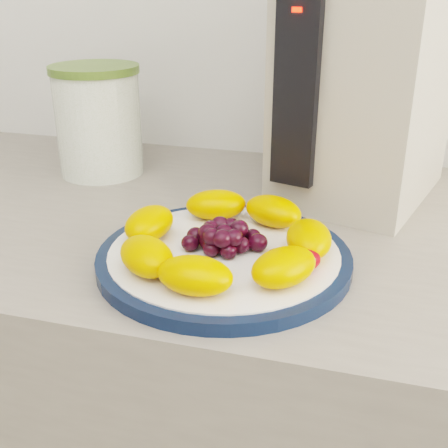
# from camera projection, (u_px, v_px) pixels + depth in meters

# --- Properties ---
(plate_rim) EXTENTS (0.29, 0.29, 0.01)m
(plate_rim) POSITION_uv_depth(u_px,v_px,m) (224.00, 258.00, 0.64)
(plate_rim) COLOR #0B1A36
(plate_rim) RESTS_ON counter
(plate_face) EXTENTS (0.26, 0.26, 0.02)m
(plate_face) POSITION_uv_depth(u_px,v_px,m) (224.00, 257.00, 0.64)
(plate_face) COLOR white
(plate_face) RESTS_ON counter
(canister) EXTENTS (0.17, 0.17, 0.16)m
(canister) POSITION_uv_depth(u_px,v_px,m) (99.00, 124.00, 0.91)
(canister) COLOR #4E6A23
(canister) RESTS_ON counter
(canister_lid) EXTENTS (0.18, 0.18, 0.01)m
(canister_lid) POSITION_uv_depth(u_px,v_px,m) (94.00, 69.00, 0.87)
(canister_lid) COLOR #4F6A27
(canister_lid) RESTS_ON canister
(appliance_body) EXTENTS (0.26, 0.31, 0.33)m
(appliance_body) POSITION_uv_depth(u_px,v_px,m) (368.00, 81.00, 0.79)
(appliance_body) COLOR #B6AC99
(appliance_body) RESTS_ON counter
(appliance_panel) EXTENTS (0.06, 0.03, 0.25)m
(appliance_panel) POSITION_uv_depth(u_px,v_px,m) (297.00, 90.00, 0.70)
(appliance_panel) COLOR black
(appliance_panel) RESTS_ON appliance_body
(appliance_led) EXTENTS (0.01, 0.01, 0.01)m
(appliance_led) POSITION_uv_depth(u_px,v_px,m) (297.00, 10.00, 0.66)
(appliance_led) COLOR #FF0C05
(appliance_led) RESTS_ON appliance_panel
(fruit_plate) EXTENTS (0.25, 0.25, 0.04)m
(fruit_plate) POSITION_uv_depth(u_px,v_px,m) (227.00, 238.00, 0.63)
(fruit_plate) COLOR #FE8A00
(fruit_plate) RESTS_ON plate_face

